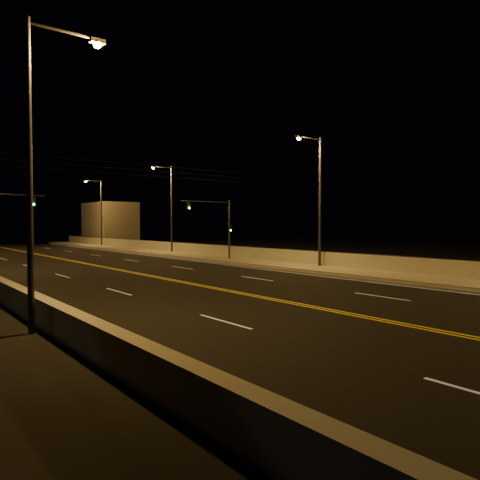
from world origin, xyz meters
TOP-DOWN VIEW (x-y plane):
  - road at (0.00, 20.00)m, footprint 18.00×120.00m
  - sidewalk at (10.80, 20.00)m, footprint 3.60×120.00m
  - curb at (8.93, 20.00)m, footprint 0.14×120.00m
  - parapet_wall at (12.45, 20.00)m, footprint 0.30×120.00m
  - jersey_barrier at (-9.64, 20.00)m, footprint 0.45×120.00m
  - distant_building_right at (16.50, 71.93)m, footprint 6.00×10.00m
  - parapet_rail at (12.45, 20.00)m, footprint 0.06×120.00m
  - lane_markings at (0.00, 19.93)m, footprint 17.32×116.00m
  - streetlight_1 at (11.54, 21.04)m, footprint 2.55×0.28m
  - streetlight_2 at (11.54, 43.00)m, footprint 2.55×0.28m
  - streetlight_3 at (11.54, 63.56)m, footprint 2.55×0.28m
  - streetlight_4 at (-9.94, 12.89)m, footprint 2.55×0.28m
  - traffic_signal_right at (9.93, 31.17)m, footprint 5.11×0.31m
  - overhead_wires at (0.00, 29.50)m, footprint 22.00×0.03m

SIDE VIEW (x-z plane):
  - road at x=0.00m, z-range 0.00..0.02m
  - lane_markings at x=0.00m, z-range 0.02..0.02m
  - curb at x=8.93m, z-range 0.00..0.15m
  - sidewalk at x=10.80m, z-range 0.00..0.30m
  - jersey_barrier at x=-9.64m, z-range 0.00..0.94m
  - parapet_wall at x=12.45m, z-range 0.30..1.30m
  - parapet_rail at x=12.45m, z-range 1.30..1.36m
  - distant_building_right at x=16.50m, z-range 0.00..6.86m
  - traffic_signal_right at x=9.93m, z-range 0.78..6.31m
  - streetlight_1 at x=11.54m, z-range 0.72..10.44m
  - streetlight_2 at x=11.54m, z-range 0.72..10.44m
  - streetlight_3 at x=11.54m, z-range 0.72..10.44m
  - streetlight_4 at x=-9.94m, z-range 0.72..10.44m
  - overhead_wires at x=0.00m, z-range 6.98..7.81m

